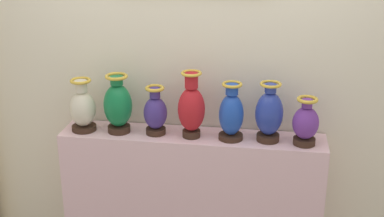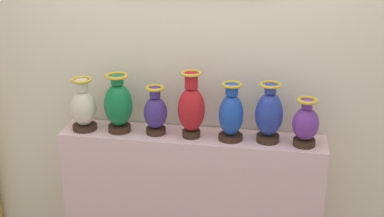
{
  "view_description": "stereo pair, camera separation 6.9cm",
  "coord_description": "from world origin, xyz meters",
  "px_view_note": "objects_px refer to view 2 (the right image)",
  "views": [
    {
      "loc": [
        0.47,
        -3.08,
        2.34
      ],
      "look_at": [
        0.0,
        0.0,
        1.17
      ],
      "focal_mm": 49.23,
      "sensor_mm": 36.0,
      "label": 1
    },
    {
      "loc": [
        0.53,
        -3.07,
        2.34
      ],
      "look_at": [
        0.0,
        0.0,
        1.17
      ],
      "focal_mm": 49.23,
      "sensor_mm": 36.0,
      "label": 2
    }
  ],
  "objects_px": {
    "vase_indigo": "(156,112)",
    "vase_cobalt": "(269,115)",
    "vase_sapphire": "(231,115)",
    "vase_violet": "(306,124)",
    "vase_emerald": "(118,105)",
    "vase_ivory": "(83,107)",
    "vase_crimson": "(191,108)"
  },
  "relations": [
    {
      "from": "vase_indigo",
      "to": "vase_cobalt",
      "type": "relative_size",
      "value": 0.84
    },
    {
      "from": "vase_violet",
      "to": "vase_crimson",
      "type": "bearing_deg",
      "value": 179.01
    },
    {
      "from": "vase_cobalt",
      "to": "vase_emerald",
      "type": "bearing_deg",
      "value": -179.9
    },
    {
      "from": "vase_ivory",
      "to": "vase_emerald",
      "type": "bearing_deg",
      "value": 2.25
    },
    {
      "from": "vase_violet",
      "to": "vase_emerald",
      "type": "bearing_deg",
      "value": 178.99
    },
    {
      "from": "vase_ivory",
      "to": "vase_violet",
      "type": "xyz_separation_m",
      "value": [
        1.42,
        -0.01,
        -0.01
      ]
    },
    {
      "from": "vase_indigo",
      "to": "vase_crimson",
      "type": "height_order",
      "value": "vase_crimson"
    },
    {
      "from": "vase_crimson",
      "to": "vase_cobalt",
      "type": "xyz_separation_m",
      "value": [
        0.49,
        0.01,
        -0.02
      ]
    },
    {
      "from": "vase_ivory",
      "to": "vase_indigo",
      "type": "bearing_deg",
      "value": 1.61
    },
    {
      "from": "vase_emerald",
      "to": "vase_indigo",
      "type": "height_order",
      "value": "vase_emerald"
    },
    {
      "from": "vase_ivory",
      "to": "vase_violet",
      "type": "distance_m",
      "value": 1.42
    },
    {
      "from": "vase_crimson",
      "to": "vase_violet",
      "type": "height_order",
      "value": "vase_crimson"
    },
    {
      "from": "vase_ivory",
      "to": "vase_cobalt",
      "type": "bearing_deg",
      "value": 0.52
    },
    {
      "from": "vase_ivory",
      "to": "vase_sapphire",
      "type": "relative_size",
      "value": 0.94
    },
    {
      "from": "vase_indigo",
      "to": "vase_sapphire",
      "type": "relative_size",
      "value": 0.86
    },
    {
      "from": "vase_emerald",
      "to": "vase_sapphire",
      "type": "xyz_separation_m",
      "value": [
        0.73,
        -0.01,
        -0.02
      ]
    },
    {
      "from": "vase_violet",
      "to": "vase_ivory",
      "type": "bearing_deg",
      "value": 179.53
    },
    {
      "from": "vase_emerald",
      "to": "vase_sapphire",
      "type": "distance_m",
      "value": 0.73
    },
    {
      "from": "vase_indigo",
      "to": "vase_cobalt",
      "type": "height_order",
      "value": "vase_cobalt"
    },
    {
      "from": "vase_sapphire",
      "to": "vase_cobalt",
      "type": "bearing_deg",
      "value": 2.2
    },
    {
      "from": "vase_ivory",
      "to": "vase_emerald",
      "type": "height_order",
      "value": "vase_emerald"
    },
    {
      "from": "vase_indigo",
      "to": "vase_cobalt",
      "type": "distance_m",
      "value": 0.72
    },
    {
      "from": "vase_emerald",
      "to": "vase_cobalt",
      "type": "height_order",
      "value": "vase_emerald"
    },
    {
      "from": "vase_ivory",
      "to": "vase_crimson",
      "type": "relative_size",
      "value": 0.81
    },
    {
      "from": "vase_sapphire",
      "to": "vase_violet",
      "type": "height_order",
      "value": "vase_sapphire"
    },
    {
      "from": "vase_indigo",
      "to": "vase_sapphire",
      "type": "bearing_deg",
      "value": -1.35
    },
    {
      "from": "vase_emerald",
      "to": "vase_crimson",
      "type": "xyz_separation_m",
      "value": [
        0.48,
        -0.01,
        0.01
      ]
    },
    {
      "from": "vase_cobalt",
      "to": "vase_ivory",
      "type": "bearing_deg",
      "value": -179.48
    },
    {
      "from": "vase_sapphire",
      "to": "vase_violet",
      "type": "relative_size",
      "value": 1.22
    },
    {
      "from": "vase_crimson",
      "to": "vase_sapphire",
      "type": "distance_m",
      "value": 0.26
    },
    {
      "from": "vase_emerald",
      "to": "vase_sapphire",
      "type": "height_order",
      "value": "vase_emerald"
    },
    {
      "from": "vase_ivory",
      "to": "vase_crimson",
      "type": "xyz_separation_m",
      "value": [
        0.71,
        0.0,
        0.04
      ]
    }
  ]
}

